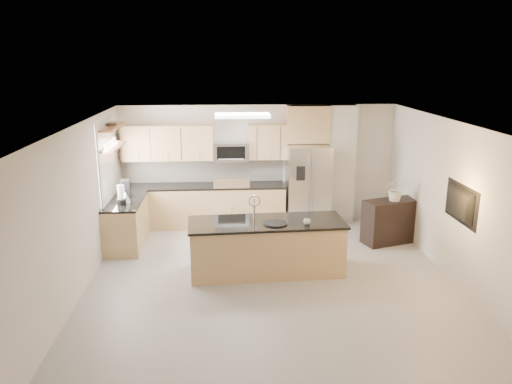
{
  "coord_description": "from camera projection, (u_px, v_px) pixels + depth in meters",
  "views": [
    {
      "loc": [
        -0.74,
        -7.54,
        3.59
      ],
      "look_at": [
        -0.17,
        1.3,
        1.19
      ],
      "focal_mm": 35.0,
      "sensor_mm": 36.0,
      "label": 1
    }
  ],
  "objects": [
    {
      "name": "wall_back",
      "position": [
        258.0,
        164.0,
        11.04
      ],
      "size": [
        6.0,
        0.02,
        2.6
      ],
      "primitive_type": "cube",
      "color": "beige",
      "rests_on": "floor"
    },
    {
      "name": "island",
      "position": [
        266.0,
        247.0,
        8.52
      ],
      "size": [
        2.68,
        1.09,
        1.34
      ],
      "rotation": [
        0.0,
        0.0,
        0.05
      ],
      "color": "tan",
      "rests_on": "floor"
    },
    {
      "name": "refrigerator",
      "position": [
        308.0,
        185.0,
        10.85
      ],
      "size": [
        0.92,
        0.78,
        1.78
      ],
      "color": "#BDBDC0",
      "rests_on": "floor"
    },
    {
      "name": "coffee_maker",
      "position": [
        126.0,
        189.0,
        9.83
      ],
      "size": [
        0.2,
        0.23,
        0.33
      ],
      "color": "black",
      "rests_on": "left_counter"
    },
    {
      "name": "flower_vase",
      "position": [
        397.0,
        183.0,
        9.66
      ],
      "size": [
        0.66,
        0.58,
        0.71
      ],
      "primitive_type": "imported",
      "rotation": [
        0.0,
        0.0,
        -0.03
      ],
      "color": "beige",
      "rests_on": "credenza"
    },
    {
      "name": "shelf_upper",
      "position": [
        111.0,
        127.0,
        9.34
      ],
      "size": [
        0.3,
        1.2,
        0.04
      ],
      "primitive_type": "cube",
      "color": "#9B613E",
      "rests_on": "wall_left"
    },
    {
      "name": "ceiling",
      "position": [
        273.0,
        125.0,
        7.57
      ],
      "size": [
        6.0,
        6.5,
        0.02
      ],
      "primitive_type": "cube",
      "color": "white",
      "rests_on": "wall_back"
    },
    {
      "name": "wall_right",
      "position": [
        456.0,
        203.0,
        8.09
      ],
      "size": [
        0.02,
        6.5,
        2.6
      ],
      "primitive_type": "cube",
      "color": "beige",
      "rests_on": "floor"
    },
    {
      "name": "upper_cabinets",
      "position": [
        198.0,
        142.0,
        10.66
      ],
      "size": [
        3.5,
        0.33,
        0.75
      ],
      "color": "tan",
      "rests_on": "wall_back"
    },
    {
      "name": "credenza",
      "position": [
        390.0,
        221.0,
        9.9
      ],
      "size": [
        1.18,
        0.78,
        0.87
      ],
      "primitive_type": "cube",
      "rotation": [
        0.0,
        0.0,
        0.32
      ],
      "color": "black",
      "rests_on": "floor"
    },
    {
      "name": "shelf_lower",
      "position": [
        113.0,
        147.0,
        9.44
      ],
      "size": [
        0.3,
        1.2,
        0.04
      ],
      "primitive_type": "cube",
      "color": "#9B613E",
      "rests_on": "wall_left"
    },
    {
      "name": "ceiling_fixture",
      "position": [
        242.0,
        115.0,
        9.09
      ],
      "size": [
        1.0,
        0.5,
        0.06
      ],
      "primitive_type": "cube",
      "color": "white",
      "rests_on": "ceiling"
    },
    {
      "name": "wall_left",
      "position": [
        79.0,
        210.0,
        7.72
      ],
      "size": [
        0.02,
        6.5,
        2.6
      ],
      "primitive_type": "cube",
      "color": "beige",
      "rests_on": "floor"
    },
    {
      "name": "window",
      "position": [
        106.0,
        163.0,
        9.41
      ],
      "size": [
        0.04,
        1.15,
        1.65
      ],
      "color": "white",
      "rests_on": "wall_left"
    },
    {
      "name": "cup",
      "position": [
        307.0,
        222.0,
        8.25
      ],
      "size": [
        0.13,
        0.13,
        0.09
      ],
      "primitive_type": "imported",
      "rotation": [
        0.0,
        0.0,
        -0.1
      ],
      "color": "white",
      "rests_on": "island"
    },
    {
      "name": "range",
      "position": [
        232.0,
        205.0,
        10.9
      ],
      "size": [
        0.76,
        0.64,
        1.14
      ],
      "color": "black",
      "rests_on": "floor"
    },
    {
      "name": "microwave",
      "position": [
        231.0,
        151.0,
        10.72
      ],
      "size": [
        0.76,
        0.4,
        0.4
      ],
      "color": "#BDBDC0",
      "rests_on": "upper_cabinets"
    },
    {
      "name": "left_counter",
      "position": [
        126.0,
        223.0,
        9.74
      ],
      "size": [
        0.66,
        1.5,
        0.92
      ],
      "color": "tan",
      "rests_on": "floor"
    },
    {
      "name": "platter",
      "position": [
        275.0,
        223.0,
        8.27
      ],
      "size": [
        0.51,
        0.51,
        0.02
      ],
      "primitive_type": "cylinder",
      "rotation": [
        0.0,
        0.0,
        -0.35
      ],
      "color": "black",
      "rests_on": "island"
    },
    {
      "name": "television",
      "position": [
        456.0,
        204.0,
        7.88
      ],
      "size": [
        0.14,
        1.08,
        0.62
      ],
      "primitive_type": "imported",
      "rotation": [
        0.0,
        0.0,
        1.57
      ],
      "color": "black",
      "rests_on": "wall_right"
    },
    {
      "name": "floor",
      "position": [
        271.0,
        282.0,
        8.25
      ],
      "size": [
        6.5,
        6.5,
        0.0
      ],
      "primitive_type": "plane",
      "color": "#ADAAA4",
      "rests_on": "ground"
    },
    {
      "name": "bowl",
      "position": [
        112.0,
        123.0,
        9.43
      ],
      "size": [
        0.39,
        0.39,
        0.09
      ],
      "primitive_type": "imported",
      "rotation": [
        0.0,
        0.0,
        -0.03
      ],
      "color": "#BDBDC0",
      "rests_on": "shelf_upper"
    },
    {
      "name": "partition_column",
      "position": [
        341.0,
        164.0,
        11.01
      ],
      "size": [
        0.6,
        0.3,
        2.6
      ],
      "primitive_type": "cube",
      "color": "beige",
      "rests_on": "floor"
    },
    {
      "name": "wall_front",
      "position": [
        304.0,
        304.0,
        4.78
      ],
      "size": [
        6.0,
        0.02,
        2.6
      ],
      "primitive_type": "cube",
      "color": "beige",
      "rests_on": "floor"
    },
    {
      "name": "back_counter",
      "position": [
        203.0,
        205.0,
        10.87
      ],
      "size": [
        3.55,
        0.66,
        1.44
      ],
      "color": "tan",
      "rests_on": "floor"
    },
    {
      "name": "kettle",
      "position": [
        126.0,
        197.0,
        9.46
      ],
      "size": [
        0.19,
        0.19,
        0.24
      ],
      "color": "#BDBDC0",
      "rests_on": "left_counter"
    },
    {
      "name": "blender",
      "position": [
        121.0,
        196.0,
        9.28
      ],
      "size": [
        0.17,
        0.17,
        0.38
      ],
      "color": "black",
      "rests_on": "left_counter"
    }
  ]
}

